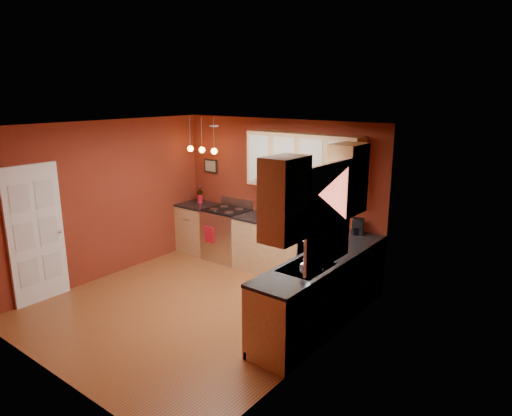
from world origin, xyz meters
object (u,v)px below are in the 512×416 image
Objects in this scene: sink at (307,269)px; coffee_maker at (358,227)px; soap_pump at (305,267)px; red_canister at (269,213)px; gas_range at (227,234)px.

coffee_maker is (-0.10, 1.62, 0.14)m from sink.
coffee_maker is at bearing 93.35° from sink.
coffee_maker reaches higher than soap_pump.
coffee_maker is at bearing 6.00° from red_canister.
coffee_maker is (2.53, 0.12, 0.57)m from gas_range.
red_canister is at bearing 168.04° from coffee_maker.
sink is 2.20m from red_canister.
gas_range is at bearing 147.70° from soap_pump.
sink reaches higher than gas_range.
soap_pump is at bearing -32.30° from gas_range.
coffee_maker is 1.86m from soap_pump.
soap_pump is at bearing -101.47° from coffee_maker.
red_canister is 1.56m from coffee_maker.
red_canister reaches higher than gas_range.
gas_range is 3.05m from sink.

